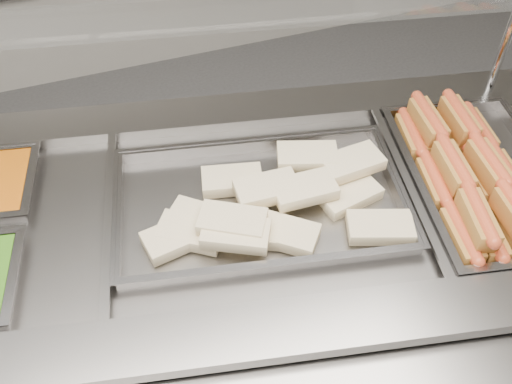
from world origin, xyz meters
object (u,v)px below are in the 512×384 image
object	(u,v)px
sneeze_guard	(219,16)
pan_hotdogs	(478,186)
steam_counter	(239,302)
pan_wraps	(260,205)

from	to	relation	value
sneeze_guard	pan_hotdogs	distance (m)	0.87
steam_counter	pan_wraps	bearing A→B (deg)	-11.44
sneeze_guard	pan_wraps	world-z (taller)	sneeze_guard
steam_counter	pan_hotdogs	bearing A→B (deg)	-11.44
sneeze_guard	pan_hotdogs	xyz separation A→B (m)	(0.64, -0.38, -0.45)
steam_counter	sneeze_guard	world-z (taller)	sneeze_guard
steam_counter	sneeze_guard	xyz separation A→B (m)	(0.05, 0.24, 0.91)
pan_wraps	sneeze_guard	bearing A→B (deg)	93.91
steam_counter	pan_hotdogs	world-z (taller)	pan_hotdogs
sneeze_guard	pan_wraps	xyz separation A→B (m)	(0.02, -0.25, -0.44)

